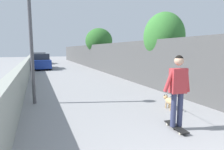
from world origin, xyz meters
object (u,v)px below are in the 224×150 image
(person_skateboarder, at_px, (178,85))
(car_near, at_px, (41,62))
(car_far, at_px, (40,59))
(tree_right_mid, at_px, (164,37))
(tree_right_near, at_px, (99,41))
(lamp_post, at_px, (30,22))
(skateboard, at_px, (176,127))
(dog, at_px, (169,101))

(person_skateboarder, bearing_deg, car_near, 8.87)
(person_skateboarder, height_order, car_far, person_skateboarder)
(tree_right_mid, relative_size, car_far, 0.95)
(tree_right_near, relative_size, person_skateboarder, 2.43)
(tree_right_near, distance_m, lamp_post, 14.06)
(tree_right_near, height_order, skateboard, tree_right_near)
(lamp_post, relative_size, car_near, 0.97)
(tree_right_near, distance_m, dog, 15.22)
(skateboard, height_order, car_near, car_near)
(skateboard, xyz_separation_m, person_skateboarder, (-0.00, 0.00, 1.04))
(skateboard, relative_size, dog, 0.48)
(tree_right_near, height_order, dog, tree_right_near)
(person_skateboarder, bearing_deg, skateboard, -14.04)
(dog, height_order, car_near, car_near)
(car_far, bearing_deg, dog, -171.25)
(lamp_post, distance_m, car_far, 20.79)
(tree_right_near, relative_size, car_far, 1.05)
(dog, bearing_deg, lamp_post, 60.46)
(tree_right_mid, xyz_separation_m, person_skateboarder, (-4.68, 3.09, -1.50))
(skateboard, bearing_deg, person_skateboarder, 165.96)
(car_far, bearing_deg, tree_right_mid, -163.80)
(lamp_post, xyz_separation_m, car_near, (13.21, -0.60, -2.17))
(tree_right_mid, distance_m, lamp_post, 6.41)
(dog, relative_size, car_near, 0.40)
(person_skateboarder, height_order, dog, person_skateboarder)
(dog, bearing_deg, person_skateboarder, 146.91)
(lamp_post, bearing_deg, tree_right_mid, -81.41)
(tree_right_mid, distance_m, dog, 4.59)
(person_skateboarder, relative_size, car_near, 0.40)
(car_near, xyz_separation_m, car_far, (7.46, -0.00, -0.00))
(car_near, height_order, car_far, same)
(person_skateboarder, relative_size, dog, 1.02)
(tree_right_mid, relative_size, car_near, 0.89)
(lamp_post, bearing_deg, car_near, -2.60)
(dog, bearing_deg, car_near, 12.83)
(person_skateboarder, distance_m, dog, 1.84)
(lamp_post, xyz_separation_m, skateboard, (-3.73, -3.24, -2.82))
(tree_right_near, bearing_deg, lamp_post, 152.33)
(tree_right_mid, xyz_separation_m, car_far, (19.72, 5.73, -1.88))
(lamp_post, bearing_deg, dog, -119.54)
(tree_right_near, height_order, tree_right_mid, tree_right_near)
(dog, bearing_deg, car_far, 8.75)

